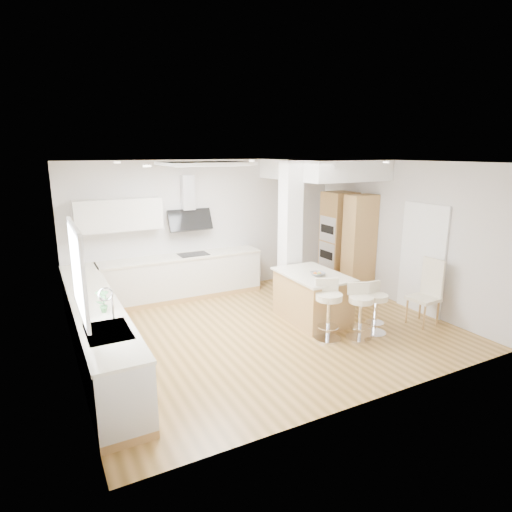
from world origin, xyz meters
TOP-DOWN VIEW (x-y plane):
  - ground at (0.00, 0.00)m, footprint 6.00×6.00m
  - ceiling at (0.00, 0.00)m, footprint 6.00×5.00m
  - wall_back at (0.00, 2.50)m, footprint 6.00×0.04m
  - wall_left at (-3.00, 0.00)m, footprint 0.04×5.00m
  - wall_right at (3.00, 0.00)m, footprint 0.04×5.00m
  - skylight at (-0.79, 0.60)m, footprint 4.10×2.10m
  - window_left at (-2.96, -0.90)m, footprint 0.06×1.28m
  - doorway_right at (2.97, -0.60)m, footprint 0.05×1.00m
  - counter_left at (-2.70, 0.23)m, footprint 0.63×4.50m
  - counter_back at (-0.91, 2.22)m, footprint 3.62×0.63m
  - pillar at (1.05, 0.95)m, footprint 0.35×0.35m
  - soffit at (2.10, 1.40)m, footprint 1.78×2.20m
  - oven_column at (2.68, 1.23)m, footprint 0.63×1.21m
  - peninsula at (0.94, -0.00)m, footprint 0.97×1.44m
  - bar_stool_a at (0.69, -0.80)m, footprint 0.57×0.57m
  - bar_stool_b at (1.16, -1.02)m, footprint 0.53×0.53m
  - bar_stool_c at (1.51, -0.99)m, footprint 0.41×0.41m
  - dining_chair at (2.62, -1.08)m, footprint 0.48×0.48m

SIDE VIEW (x-z plane):
  - ground at x=0.00m, z-range 0.00..0.00m
  - ceiling at x=0.00m, z-range -0.01..0.01m
  - peninsula at x=0.94m, z-range -0.03..0.90m
  - counter_left at x=-2.70m, z-range -0.22..1.13m
  - bar_stool_c at x=1.51m, z-range 0.05..0.92m
  - bar_stool_b at x=1.16m, z-range 0.06..0.97m
  - bar_stool_a at x=0.69m, z-range 0.06..1.04m
  - dining_chair at x=2.62m, z-range 0.04..1.20m
  - counter_back at x=-0.91m, z-range -0.55..1.95m
  - doorway_right at x=2.97m, z-range -0.05..2.05m
  - oven_column at x=2.68m, z-range 0.00..2.10m
  - wall_back at x=0.00m, z-range 0.00..2.80m
  - wall_left at x=-3.00m, z-range 0.00..2.80m
  - wall_right at x=3.00m, z-range 0.00..2.80m
  - pillar at x=1.05m, z-range 0.00..2.80m
  - window_left at x=-2.96m, z-range 1.16..2.23m
  - soffit at x=2.10m, z-range 2.40..2.80m
  - skylight at x=-0.79m, z-range 2.74..2.80m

